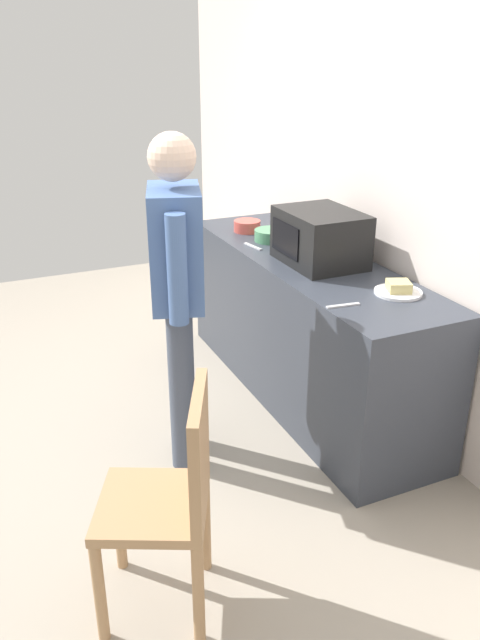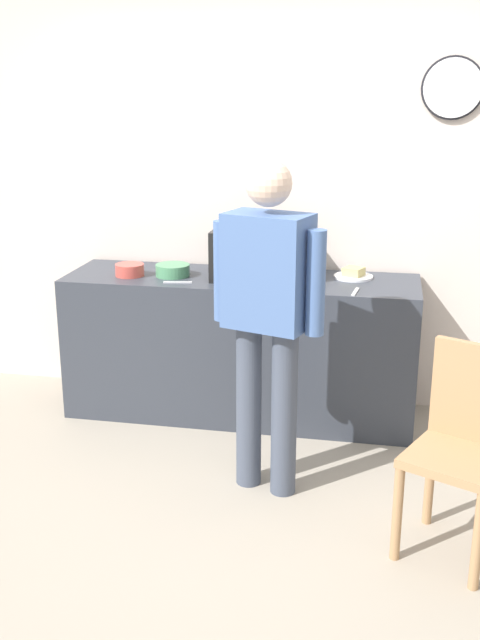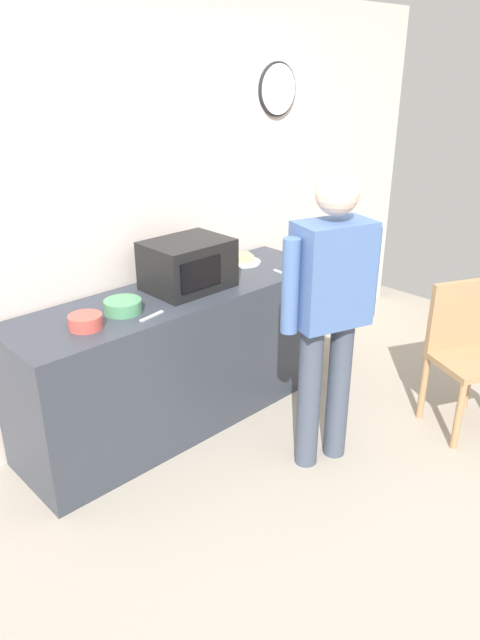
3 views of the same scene
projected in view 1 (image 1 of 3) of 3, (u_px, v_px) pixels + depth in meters
ground_plane at (118, 444)px, 3.49m from camera, size 6.00×6.00×0.00m
back_wall at (379, 185)px, 3.56m from camera, size 5.40×0.13×2.60m
kitchen_counter at (306, 328)px, 3.84m from camera, size 2.15×0.62×0.89m
microwave at (320, 238)px, 3.53m from camera, size 0.50×0.39×0.30m
sandwich_plate at (398, 290)px, 3.14m from camera, size 0.24×0.24×0.07m
salad_bowl at (247, 226)px, 4.19m from camera, size 0.18×0.18×0.07m
cereal_bowl at (271, 235)px, 3.99m from camera, size 0.21×0.21×0.07m
fork_utensil at (253, 246)px, 3.88m from camera, size 0.17×0.05×0.01m
spoon_utensil at (343, 305)px, 3.00m from camera, size 0.04×0.17×0.01m
person_standing at (177, 281)px, 3.03m from camera, size 0.57×0.35×1.69m
wooden_chair at (172, 494)px, 2.30m from camera, size 0.53×0.53×0.94m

